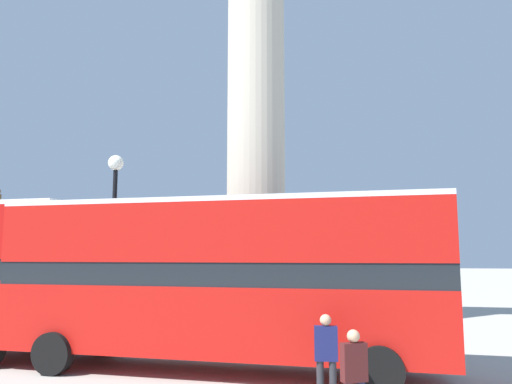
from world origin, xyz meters
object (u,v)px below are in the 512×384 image
object	(u,v)px
bus_a	(221,276)
pedestrian_by_plinth	(326,354)
monument_column	(256,132)
pedestrian_near_lamp	(354,375)
street_lamp	(114,227)

from	to	relation	value
bus_a	pedestrian_by_plinth	distance (m)	3.76
pedestrian_by_plinth	monument_column	bearing A→B (deg)	104.79
pedestrian_near_lamp	pedestrian_by_plinth	distance (m)	1.46
pedestrian_near_lamp	monument_column	bearing A→B (deg)	-98.66
street_lamp	pedestrian_by_plinth	distance (m)	8.56
bus_a	pedestrian_by_plinth	size ratio (longest dim) A/B	6.44
monument_column	street_lamp	size ratio (longest dim) A/B	3.24
monument_column	bus_a	distance (m)	7.39
monument_column	pedestrian_by_plinth	size ratio (longest dim) A/B	11.45
street_lamp	pedestrian_near_lamp	xyz separation A→B (m)	(7.41, -5.67, -2.80)
bus_a	pedestrian_by_plinth	xyz separation A→B (m)	(2.75, -2.16, -1.37)
monument_column	street_lamp	world-z (taller)	monument_column
monument_column	street_lamp	xyz separation A→B (m)	(-3.82, -3.29, -3.63)
monument_column	pedestrian_by_plinth	distance (m)	10.38
street_lamp	pedestrian_near_lamp	distance (m)	9.74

